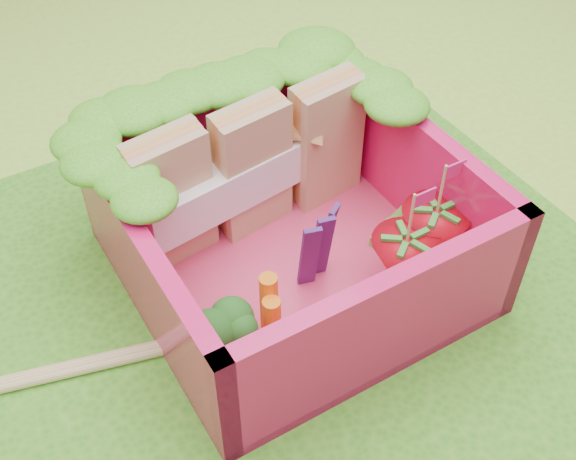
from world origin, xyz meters
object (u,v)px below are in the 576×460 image
at_px(strawberry_left, 403,265).
at_px(strawberry_right, 432,236).
at_px(chopsticks, 19,381).
at_px(bento_box, 291,224).
at_px(sandwich_stack, 254,168).
at_px(broccoli, 228,334).

xyz_separation_m(strawberry_left, strawberry_right, (0.20, 0.06, 0.00)).
relative_size(strawberry_right, chopsticks, 0.22).
bearing_deg(chopsticks, bento_box, -1.39).
bearing_deg(chopsticks, strawberry_right, -10.78).
relative_size(sandwich_stack, strawberry_right, 2.09).
bearing_deg(strawberry_left, bento_box, 131.04).
xyz_separation_m(bento_box, sandwich_stack, (0.01, 0.32, 0.06)).
bearing_deg(broccoli, bento_box, 35.76).
distance_m(broccoli, chopsticks, 0.81).
xyz_separation_m(sandwich_stack, strawberry_right, (0.49, -0.61, -0.14)).
xyz_separation_m(broccoli, strawberry_left, (0.76, -0.02, -0.05)).
relative_size(bento_box, broccoli, 4.09).
bearing_deg(strawberry_right, chopsticks, 169.22).
relative_size(sandwich_stack, broccoli, 3.42).
relative_size(broccoli, strawberry_right, 0.61).
distance_m(sandwich_stack, strawberry_left, 0.75).
bearing_deg(broccoli, strawberry_left, -1.48).
relative_size(sandwich_stack, chopsticks, 0.46).
bearing_deg(strawberry_right, broccoli, -177.44).
relative_size(bento_box, sandwich_stack, 1.20).
xyz_separation_m(strawberry_right, chopsticks, (-1.65, 0.31, -0.17)).
bearing_deg(bento_box, strawberry_left, -48.96).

